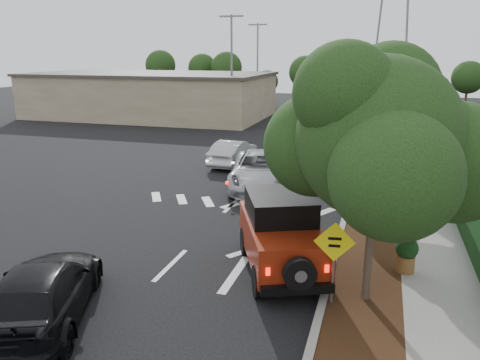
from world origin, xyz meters
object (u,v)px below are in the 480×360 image
at_px(silver_suv_ahead, 261,170).
at_px(speed_hump_sign, 334,252).
at_px(black_suv_oncoming, 42,293).
at_px(red_jeep, 280,232).

bearing_deg(silver_suv_ahead, speed_hump_sign, -77.97).
bearing_deg(black_suv_oncoming, silver_suv_ahead, -121.92).
distance_m(silver_suv_ahead, black_suv_oncoming, 12.50).
bearing_deg(speed_hump_sign, black_suv_oncoming, -165.74).
bearing_deg(red_jeep, black_suv_oncoming, -160.77).
height_order(red_jeep, speed_hump_sign, speed_hump_sign).
relative_size(red_jeep, speed_hump_sign, 2.15).
distance_m(red_jeep, silver_suv_ahead, 8.45).
xyz_separation_m(red_jeep, black_suv_oncoming, (-4.67, -4.31, -0.41)).
bearing_deg(silver_suv_ahead, black_suv_oncoming, -111.22).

